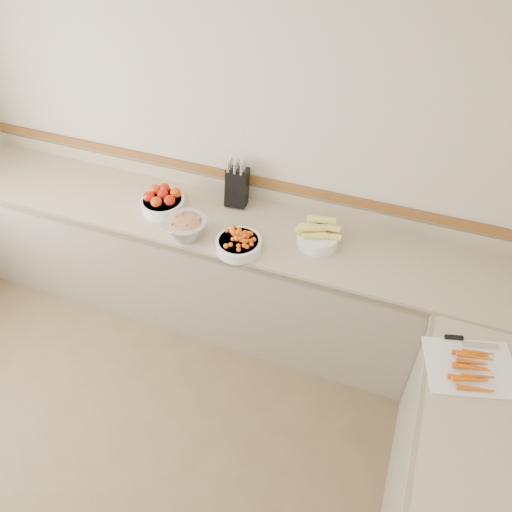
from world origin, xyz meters
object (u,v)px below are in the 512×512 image
(knife_block, at_px, (237,186))
(cherry_tomato_bowl, at_px, (239,243))
(cutting_board, at_px, (471,367))
(rhubarb_bowl, at_px, (186,227))
(tomato_bowl, at_px, (163,201))
(corn_bowl, at_px, (318,235))

(knife_block, height_order, cherry_tomato_bowl, knife_block)
(knife_block, bearing_deg, cutting_board, -28.54)
(knife_block, bearing_deg, rhubarb_bowl, -111.15)
(tomato_bowl, distance_m, corn_bowl, 1.05)
(tomato_bowl, relative_size, cherry_tomato_bowl, 1.04)
(knife_block, xyz_separation_m, corn_bowl, (0.61, -0.21, -0.07))
(corn_bowl, distance_m, rhubarb_bowl, 0.81)
(corn_bowl, relative_size, rhubarb_bowl, 1.06)
(rhubarb_bowl, bearing_deg, knife_block, 68.85)
(knife_block, relative_size, cherry_tomato_bowl, 1.21)
(cherry_tomato_bowl, bearing_deg, rhubarb_bowl, 179.92)
(tomato_bowl, xyz_separation_m, corn_bowl, (1.05, 0.02, 0.00))
(tomato_bowl, xyz_separation_m, rhubarb_bowl, (0.27, -0.20, 0.02))
(tomato_bowl, distance_m, rhubarb_bowl, 0.34)
(corn_bowl, bearing_deg, cutting_board, -33.95)
(knife_block, height_order, corn_bowl, knife_block)
(rhubarb_bowl, xyz_separation_m, cutting_board, (1.71, -0.41, -0.06))
(cherry_tomato_bowl, distance_m, corn_bowl, 0.48)
(knife_block, relative_size, corn_bowl, 1.17)
(cherry_tomato_bowl, relative_size, corn_bowl, 0.97)
(corn_bowl, bearing_deg, rhubarb_bowl, -164.52)
(rhubarb_bowl, relative_size, cutting_board, 0.55)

